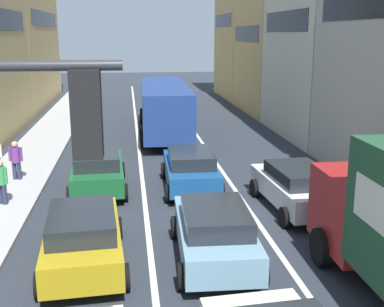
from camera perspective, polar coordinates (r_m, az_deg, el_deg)
sidewalk_left at (r=25.48m, az=-17.55°, el=0.46°), size 2.60×64.00×0.14m
lane_stripe_left at (r=25.09m, az=-6.24°, el=0.68°), size 0.16×60.00×0.01m
lane_stripe_right at (r=25.38m, az=1.46°, el=0.91°), size 0.16×60.00×0.01m
building_row_right at (r=28.99m, az=17.62°, el=13.80°), size 7.20×43.90×12.66m
sedan_centre_lane_second at (r=12.55m, az=2.65°, el=-9.08°), size 2.21×4.37×1.49m
wagon_left_lane_second at (r=12.55m, az=-12.63°, el=-9.43°), size 2.29×4.41×1.49m
hatchback_centre_lane_third at (r=18.16m, az=-0.18°, el=-1.77°), size 2.15×4.35×1.49m
sedan_left_lane_third at (r=18.35m, az=-10.96°, el=-1.86°), size 2.20×4.37×1.49m
sedan_right_lane_behind_truck at (r=16.43m, az=12.12°, el=-3.78°), size 2.26×4.39×1.49m
bus_mid_queue_primary at (r=27.89m, az=-3.26°, el=5.73°), size 3.01×10.56×2.90m
pedestrian_mid_sidewalk at (r=17.36m, az=-21.40°, el=-2.98°), size 0.47×0.34×1.66m
pedestrian_far_sidewalk at (r=20.09m, az=-19.89°, el=-0.64°), size 0.54×0.34×1.66m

